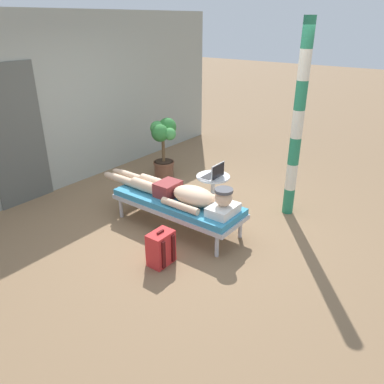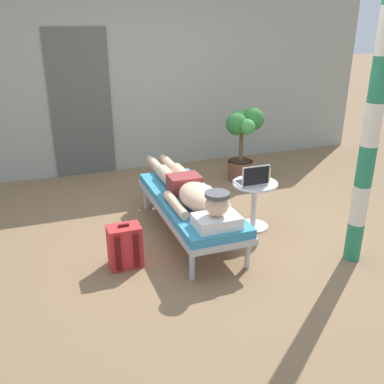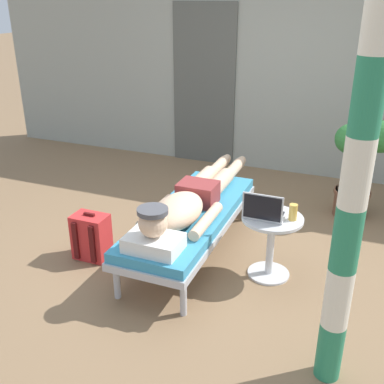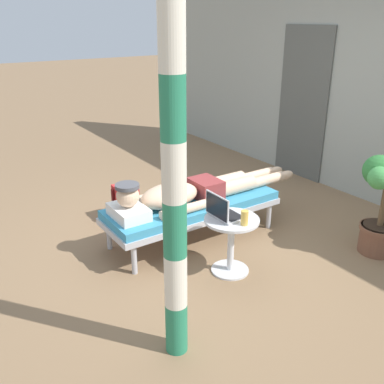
# 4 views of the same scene
# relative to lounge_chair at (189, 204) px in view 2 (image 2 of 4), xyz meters

# --- Properties ---
(ground_plane) EXTENTS (40.00, 40.00, 0.00)m
(ground_plane) POSITION_rel_lounge_chair_xyz_m (0.13, 0.06, -0.35)
(ground_plane) COLOR #846647
(house_wall_back) EXTENTS (7.60, 0.20, 2.70)m
(house_wall_back) POSITION_rel_lounge_chair_xyz_m (-0.00, 2.45, 1.00)
(house_wall_back) COLOR #999E93
(house_wall_back) RESTS_ON ground
(house_door_panel) EXTENTS (0.84, 0.03, 2.04)m
(house_door_panel) POSITION_rel_lounge_chair_xyz_m (-0.77, 2.34, 0.67)
(house_door_panel) COLOR #545651
(house_door_panel) RESTS_ON ground
(lounge_chair) EXTENTS (0.64, 1.82, 0.42)m
(lounge_chair) POSITION_rel_lounge_chair_xyz_m (0.00, 0.00, 0.00)
(lounge_chair) COLOR #B7B7BC
(lounge_chair) RESTS_ON ground
(person_reclining) EXTENTS (0.53, 2.17, 0.33)m
(person_reclining) POSITION_rel_lounge_chair_xyz_m (-0.00, -0.04, 0.17)
(person_reclining) COLOR white
(person_reclining) RESTS_ON lounge_chair
(side_table) EXTENTS (0.48, 0.48, 0.52)m
(side_table) POSITION_rel_lounge_chair_xyz_m (0.72, -0.08, 0.01)
(side_table) COLOR silver
(side_table) RESTS_ON ground
(laptop) EXTENTS (0.31, 0.24, 0.23)m
(laptop) POSITION_rel_lounge_chair_xyz_m (0.66, -0.13, 0.24)
(laptop) COLOR silver
(laptop) RESTS_ON side_table
(drink_glass) EXTENTS (0.06, 0.06, 0.13)m
(drink_glass) POSITION_rel_lounge_chair_xyz_m (0.87, -0.07, 0.24)
(drink_glass) COLOR gold
(drink_glass) RESTS_ON side_table
(backpack) EXTENTS (0.30, 0.26, 0.42)m
(backpack) POSITION_rel_lounge_chair_xyz_m (-0.77, -0.38, -0.15)
(backpack) COLOR red
(backpack) RESTS_ON ground
(potted_plant) EXTENTS (0.59, 0.52, 1.01)m
(potted_plant) POSITION_rel_lounge_chair_xyz_m (1.27, 1.34, 0.27)
(potted_plant) COLOR brown
(potted_plant) RESTS_ON ground
(porch_post) EXTENTS (0.15, 0.15, 2.60)m
(porch_post) POSITION_rel_lounge_chair_xyz_m (1.29, -1.00, 0.96)
(porch_post) COLOR #267F59
(porch_post) RESTS_ON ground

